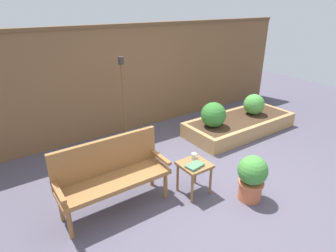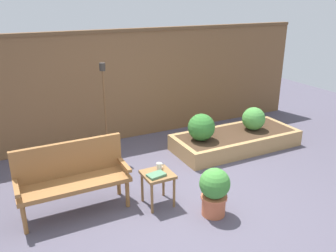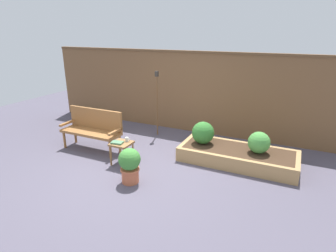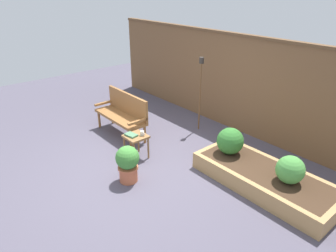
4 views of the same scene
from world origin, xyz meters
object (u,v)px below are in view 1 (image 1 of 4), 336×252
at_px(cup_on_table, 194,156).
at_px(shrub_near_bench, 213,115).
at_px(side_table, 194,169).
at_px(garden_bench, 111,170).
at_px(shrub_far_corner, 254,104).
at_px(potted_boxwood, 252,176).
at_px(tiki_torch, 123,87).
at_px(book_on_table, 195,166).

distance_m(cup_on_table, shrub_near_bench, 1.64).
xyz_separation_m(side_table, cup_on_table, (0.07, 0.10, 0.13)).
xyz_separation_m(garden_bench, shrub_far_corner, (3.61, 0.69, -0.02)).
relative_size(potted_boxwood, shrub_near_bench, 1.37).
xyz_separation_m(garden_bench, side_table, (1.06, -0.41, -0.15)).
bearing_deg(shrub_far_corner, side_table, -156.66).
bearing_deg(tiki_torch, cup_on_table, -83.22).
height_order(cup_on_table, shrub_far_corner, shrub_far_corner).
height_order(side_table, book_on_table, book_on_table).
relative_size(side_table, shrub_near_bench, 0.99).
distance_m(shrub_far_corner, tiki_torch, 2.86).
bearing_deg(cup_on_table, shrub_far_corner, 21.94).
height_order(book_on_table, shrub_far_corner, shrub_far_corner).
bearing_deg(potted_boxwood, book_on_table, 141.21).
bearing_deg(tiki_torch, potted_boxwood, -74.09).
relative_size(book_on_table, shrub_near_bench, 0.49).
bearing_deg(garden_bench, book_on_table, -25.40).
height_order(shrub_near_bench, tiki_torch, tiki_torch).
xyz_separation_m(book_on_table, shrub_near_bench, (1.43, 1.17, 0.05)).
relative_size(book_on_table, tiki_torch, 0.14).
bearing_deg(shrub_near_bench, cup_on_table, -142.53).
bearing_deg(shrub_near_bench, garden_bench, -164.13).
relative_size(cup_on_table, book_on_table, 0.46).
xyz_separation_m(garden_bench, shrub_near_bench, (2.43, 0.69, -0.00)).
relative_size(shrub_near_bench, shrub_far_corner, 1.10).
height_order(garden_bench, shrub_near_bench, garden_bench).
distance_m(side_table, shrub_far_corner, 2.78).
bearing_deg(book_on_table, tiki_torch, 83.72).
bearing_deg(shrub_near_bench, shrub_far_corner, 0.00).
height_order(side_table, cup_on_table, cup_on_table).
distance_m(potted_boxwood, tiki_torch, 2.63).
xyz_separation_m(book_on_table, potted_boxwood, (0.61, -0.49, -0.13)).
height_order(potted_boxwood, tiki_torch, tiki_torch).
height_order(shrub_far_corner, tiki_torch, tiki_torch).
distance_m(cup_on_table, potted_boxwood, 0.83).
bearing_deg(shrub_far_corner, garden_bench, -169.15).
bearing_deg(shrub_near_bench, tiki_torch, 153.47).
bearing_deg(side_table, book_on_table, -128.52).
bearing_deg(potted_boxwood, tiki_torch, 105.91).
bearing_deg(book_on_table, shrub_far_corner, 15.45).
bearing_deg(book_on_table, garden_bench, 145.88).
distance_m(garden_bench, shrub_far_corner, 3.68).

